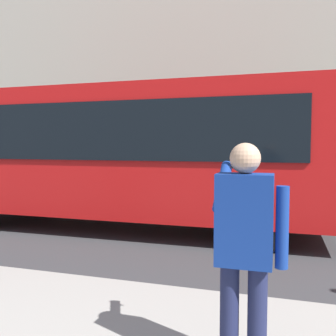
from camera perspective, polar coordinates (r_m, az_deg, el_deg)
The scene contains 4 objects.
ground_plane at distance 7.87m, azimuth 15.77°, elevation -10.06°, with size 60.00×60.00×0.00m, color #38383A.
building_facade_far at distance 15.03m, azimuth 16.83°, elevation 19.44°, with size 28.00×1.55×12.00m.
red_bus at distance 8.23m, azimuth -7.19°, elevation 2.48°, with size 9.05×2.54×3.08m.
pedestrian_photographer at distance 2.77m, azimuth 11.75°, elevation -10.99°, with size 0.53×0.52×1.70m.
Camera 1 is at (-0.13, 7.65, 1.83)m, focal length 39.53 mm.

